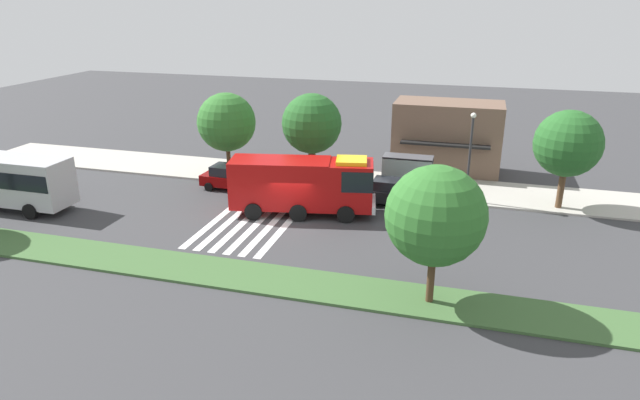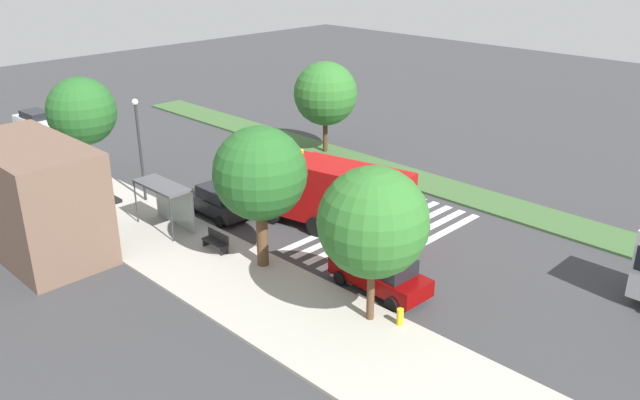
{
  "view_description": "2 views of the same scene",
  "coord_description": "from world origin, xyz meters",
  "px_view_note": "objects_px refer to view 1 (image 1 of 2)",
  "views": [
    {
      "loc": [
        10.57,
        -30.45,
        13.35
      ],
      "look_at": [
        1.48,
        1.42,
        1.12
      ],
      "focal_mm": 31.32,
      "sensor_mm": 36.0,
      "label": 1
    },
    {
      "loc": [
        -21.64,
        24.4,
        14.58
      ],
      "look_at": [
        0.61,
        1.81,
        1.53
      ],
      "focal_mm": 36.17,
      "sensor_mm": 36.0,
      "label": 2
    }
  ],
  "objects_px": {
    "fire_truck": "(307,183)",
    "sidewalk_tree_far_west": "(226,122)",
    "parked_car_west": "(233,178)",
    "sidewalk_tree_east": "(568,144)",
    "sidewalk_tree_west": "(312,124)",
    "fire_hydrant": "(213,173)",
    "bus_stop_shelter": "(407,167)",
    "median_tree_west": "(436,216)",
    "parked_car_mid": "(393,192)",
    "street_lamp": "(470,150)",
    "bench_near_shelter": "(352,180)"
  },
  "relations": [
    {
      "from": "bench_near_shelter",
      "to": "median_tree_west",
      "type": "relative_size",
      "value": 0.25
    },
    {
      "from": "street_lamp",
      "to": "sidewalk_tree_east",
      "type": "height_order",
      "value": "sidewalk_tree_east"
    },
    {
      "from": "parked_car_mid",
      "to": "sidewalk_tree_east",
      "type": "bearing_deg",
      "value": 12.79
    },
    {
      "from": "parked_car_west",
      "to": "median_tree_west",
      "type": "bearing_deg",
      "value": -36.27
    },
    {
      "from": "street_lamp",
      "to": "sidewalk_tree_far_west",
      "type": "height_order",
      "value": "sidewalk_tree_far_west"
    },
    {
      "from": "median_tree_west",
      "to": "fire_hydrant",
      "type": "xyz_separation_m",
      "value": [
        -17.74,
        13.99,
        -3.85
      ]
    },
    {
      "from": "bus_stop_shelter",
      "to": "median_tree_west",
      "type": "xyz_separation_m",
      "value": [
        3.11,
        -15.1,
        2.46
      ]
    },
    {
      "from": "bus_stop_shelter",
      "to": "fire_hydrant",
      "type": "bearing_deg",
      "value": -175.66
    },
    {
      "from": "parked_car_west",
      "to": "bus_stop_shelter",
      "type": "xyz_separation_m",
      "value": [
        12.21,
        2.81,
        0.99
      ]
    },
    {
      "from": "parked_car_mid",
      "to": "fire_hydrant",
      "type": "height_order",
      "value": "parked_car_mid"
    },
    {
      "from": "bench_near_shelter",
      "to": "sidewalk_tree_far_west",
      "type": "relative_size",
      "value": 0.25
    },
    {
      "from": "fire_truck",
      "to": "bus_stop_shelter",
      "type": "xyz_separation_m",
      "value": [
        5.6,
        5.97,
        -0.2
      ]
    },
    {
      "from": "parked_car_mid",
      "to": "street_lamp",
      "type": "distance_m",
      "value": 5.77
    },
    {
      "from": "sidewalk_tree_far_west",
      "to": "sidewalk_tree_east",
      "type": "xyz_separation_m",
      "value": [
        23.64,
        0.0,
        0.03
      ]
    },
    {
      "from": "parked_car_west",
      "to": "bench_near_shelter",
      "type": "distance_m",
      "value": 8.67
    },
    {
      "from": "street_lamp",
      "to": "fire_truck",
      "type": "bearing_deg",
      "value": -153.17
    },
    {
      "from": "fire_truck",
      "to": "sidewalk_tree_far_west",
      "type": "bearing_deg",
      "value": 134.62
    },
    {
      "from": "bus_stop_shelter",
      "to": "parked_car_mid",
      "type": "bearing_deg",
      "value": -100.0
    },
    {
      "from": "bus_stop_shelter",
      "to": "sidewalk_tree_west",
      "type": "distance_m",
      "value": 7.43
    },
    {
      "from": "parked_car_west",
      "to": "bus_stop_shelter",
      "type": "distance_m",
      "value": 12.57
    },
    {
      "from": "bench_near_shelter",
      "to": "fire_hydrant",
      "type": "bearing_deg",
      "value": -174.14
    },
    {
      "from": "parked_car_west",
      "to": "fire_hydrant",
      "type": "xyz_separation_m",
      "value": [
        -2.42,
        1.7,
        -0.41
      ]
    },
    {
      "from": "sidewalk_tree_far_west",
      "to": "median_tree_west",
      "type": "xyz_separation_m",
      "value": [
        16.6,
        -14.49,
        -0.08
      ]
    },
    {
      "from": "fire_truck",
      "to": "street_lamp",
      "type": "height_order",
      "value": "street_lamp"
    },
    {
      "from": "sidewalk_tree_west",
      "to": "fire_hydrant",
      "type": "xyz_separation_m",
      "value": [
        -7.77,
        -0.5,
        -4.21
      ]
    },
    {
      "from": "street_lamp",
      "to": "median_tree_west",
      "type": "bearing_deg",
      "value": -94.44
    },
    {
      "from": "parked_car_mid",
      "to": "median_tree_west",
      "type": "relative_size",
      "value": 0.66
    },
    {
      "from": "parked_car_west",
      "to": "sidewalk_tree_west",
      "type": "height_order",
      "value": "sidewalk_tree_west"
    },
    {
      "from": "bus_stop_shelter",
      "to": "street_lamp",
      "type": "height_order",
      "value": "street_lamp"
    },
    {
      "from": "bench_near_shelter",
      "to": "sidewalk_tree_east",
      "type": "relative_size",
      "value": 0.25
    },
    {
      "from": "parked_car_west",
      "to": "sidewalk_tree_east",
      "type": "bearing_deg",
      "value": 8.09
    },
    {
      "from": "bus_stop_shelter",
      "to": "sidewalk_tree_east",
      "type": "xyz_separation_m",
      "value": [
        10.15,
        -0.61,
        2.57
      ]
    },
    {
      "from": "parked_car_west",
      "to": "sidewalk_tree_east",
      "type": "distance_m",
      "value": 22.75
    },
    {
      "from": "sidewalk_tree_far_west",
      "to": "bus_stop_shelter",
      "type": "bearing_deg",
      "value": 2.59
    },
    {
      "from": "fire_truck",
      "to": "street_lamp",
      "type": "bearing_deg",
      "value": 15.63
    },
    {
      "from": "bus_stop_shelter",
      "to": "median_tree_west",
      "type": "relative_size",
      "value": 0.54
    },
    {
      "from": "bus_stop_shelter",
      "to": "parked_car_west",
      "type": "bearing_deg",
      "value": -167.05
    },
    {
      "from": "fire_truck",
      "to": "bench_near_shelter",
      "type": "bearing_deg",
      "value": 63.77
    },
    {
      "from": "sidewalk_tree_west",
      "to": "sidewalk_tree_far_west",
      "type": "bearing_deg",
      "value": 180.0
    },
    {
      "from": "fire_truck",
      "to": "parked_car_west",
      "type": "distance_m",
      "value": 7.42
    },
    {
      "from": "bus_stop_shelter",
      "to": "sidewalk_tree_west",
      "type": "height_order",
      "value": "sidewalk_tree_west"
    },
    {
      "from": "fire_truck",
      "to": "parked_car_west",
      "type": "height_order",
      "value": "fire_truck"
    },
    {
      "from": "sidewalk_tree_east",
      "to": "street_lamp",
      "type": "bearing_deg",
      "value": -176.15
    },
    {
      "from": "sidewalk_tree_east",
      "to": "fire_truck",
      "type": "bearing_deg",
      "value": -161.21
    },
    {
      "from": "parked_car_west",
      "to": "bench_near_shelter",
      "type": "bearing_deg",
      "value": 21.23
    },
    {
      "from": "median_tree_west",
      "to": "street_lamp",
      "type": "bearing_deg",
      "value": 85.56
    },
    {
      "from": "fire_truck",
      "to": "bench_near_shelter",
      "type": "relative_size",
      "value": 5.96
    },
    {
      "from": "street_lamp",
      "to": "sidewalk_tree_west",
      "type": "bearing_deg",
      "value": 177.93
    },
    {
      "from": "parked_car_west",
      "to": "parked_car_mid",
      "type": "xyz_separation_m",
      "value": [
        11.71,
        -0.0,
        0.0
      ]
    },
    {
      "from": "sidewalk_tree_far_west",
      "to": "fire_hydrant",
      "type": "bearing_deg",
      "value": -156.36
    }
  ]
}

